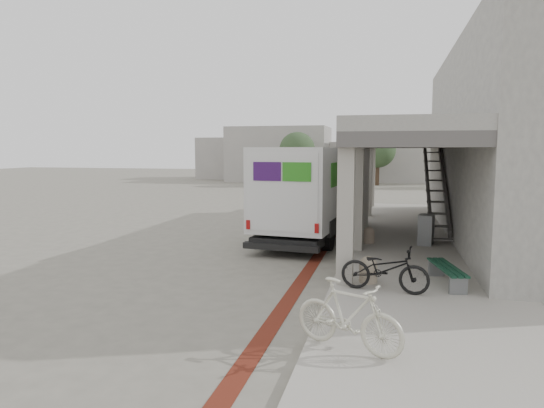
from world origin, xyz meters
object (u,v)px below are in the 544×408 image
(fedex_truck, at_px, (312,190))
(bench, at_px, (447,271))
(utility_cabinet, at_px, (426,230))
(bicycle_cream, at_px, (348,315))
(bicycle_black, at_px, (385,269))

(fedex_truck, height_order, bench, fedex_truck)
(utility_cabinet, distance_m, bicycle_cream, 9.35)
(fedex_truck, height_order, utility_cabinet, fedex_truck)
(bench, relative_size, bicycle_black, 0.97)
(fedex_truck, relative_size, bicycle_black, 4.10)
(utility_cabinet, bearing_deg, bicycle_cream, -88.42)
(bench, distance_m, bicycle_black, 1.70)
(fedex_truck, relative_size, bicycle_cream, 4.28)
(bicycle_black, distance_m, bicycle_cream, 3.42)
(utility_cabinet, distance_m, bicycle_black, 5.93)
(bench, distance_m, bicycle_cream, 4.72)
(bench, distance_m, utility_cabinet, 4.88)
(utility_cabinet, xyz_separation_m, bicycle_black, (-1.28, -5.79, 0.01))
(fedex_truck, xyz_separation_m, bicycle_cream, (2.20, -10.20, -1.10))
(fedex_truck, relative_size, bench, 4.21)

